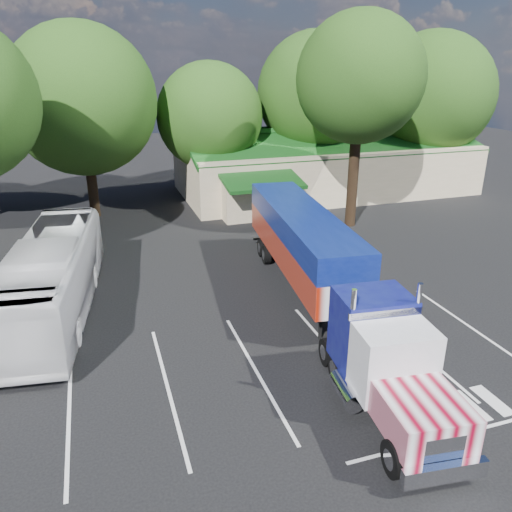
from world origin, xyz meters
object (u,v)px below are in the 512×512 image
object	(u,v)px
semi_truck	(318,262)
woman	(369,329)
tour_bus	(53,277)
silver_sedan	(321,197)
bicycle	(290,247)

from	to	relation	value
semi_truck	woman	xyz separation A→B (m)	(0.40, -3.85, -1.33)
tour_bus	silver_sedan	distance (m)	22.87
semi_truck	silver_sedan	bearing A→B (deg)	70.61
woman	silver_sedan	distance (m)	21.33
woman	bicycle	distance (m)	10.65
woman	bicycle	xyz separation A→B (m)	(1.00, 10.59, -0.53)
bicycle	silver_sedan	distance (m)	11.39
woman	tour_bus	bearing A→B (deg)	35.37
semi_truck	bicycle	size ratio (longest dim) A/B	11.74
woman	tour_bus	size ratio (longest dim) A/B	0.16
woman	silver_sedan	world-z (taller)	woman
semi_truck	silver_sedan	xyz separation A→B (m)	(7.82, 16.15, -1.69)
semi_truck	tour_bus	distance (m)	11.60
silver_sedan	bicycle	bearing A→B (deg)	172.48
tour_bus	silver_sedan	xyz separation A→B (m)	(18.91, 12.81, -1.10)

